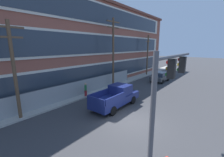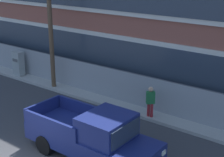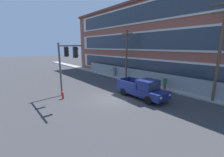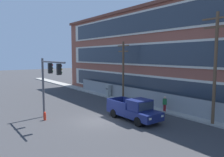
{
  "view_description": "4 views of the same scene",
  "coord_description": "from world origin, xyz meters",
  "px_view_note": "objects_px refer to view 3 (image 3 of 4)",
  "views": [
    {
      "loc": [
        -9.29,
        -5.3,
        5.74
      ],
      "look_at": [
        2.96,
        4.33,
        2.35
      ],
      "focal_mm": 24.0,
      "sensor_mm": 36.0,
      "label": 1
    },
    {
      "loc": [
        9.42,
        -6.01,
        7.32
      ],
      "look_at": [
        0.94,
        5.06,
        2.52
      ],
      "focal_mm": 55.0,
      "sensor_mm": 36.0,
      "label": 2
    },
    {
      "loc": [
        11.26,
        -8.81,
        5.23
      ],
      "look_at": [
        -1.74,
        1.68,
        1.62
      ],
      "focal_mm": 24.0,
      "sensor_mm": 36.0,
      "label": 3
    },
    {
      "loc": [
        16.01,
        -10.24,
        5.79
      ],
      "look_at": [
        -0.06,
        1.71,
        3.72
      ],
      "focal_mm": 35.0,
      "sensor_mm": 36.0,
      "label": 4
    }
  ],
  "objects_px": {
    "utility_pole_midblock": "(220,47)",
    "fire_hydrant": "(63,95)",
    "pedestrian_near_cabinet": "(165,82)",
    "traffic_signal_mast": "(65,60)",
    "electrical_cabinet": "(113,72)",
    "pickup_truck_navy": "(142,89)",
    "utility_pole_near_corner": "(127,53)"
  },
  "relations": [
    {
      "from": "utility_pole_midblock",
      "to": "fire_hydrant",
      "type": "relative_size",
      "value": 11.92
    },
    {
      "from": "pedestrian_near_cabinet",
      "to": "traffic_signal_mast",
      "type": "bearing_deg",
      "value": -113.16
    },
    {
      "from": "traffic_signal_mast",
      "to": "fire_hydrant",
      "type": "relative_size",
      "value": 7.16
    },
    {
      "from": "fire_hydrant",
      "to": "electrical_cabinet",
      "type": "bearing_deg",
      "value": 116.42
    },
    {
      "from": "utility_pole_midblock",
      "to": "pedestrian_near_cabinet",
      "type": "bearing_deg",
      "value": 179.85
    },
    {
      "from": "traffic_signal_mast",
      "to": "pickup_truck_navy",
      "type": "xyz_separation_m",
      "value": [
        4.54,
        6.13,
        -3.0
      ]
    },
    {
      "from": "pickup_truck_navy",
      "to": "utility_pole_midblock",
      "type": "height_order",
      "value": "utility_pole_midblock"
    },
    {
      "from": "electrical_cabinet",
      "to": "pedestrian_near_cabinet",
      "type": "height_order",
      "value": "electrical_cabinet"
    },
    {
      "from": "pickup_truck_navy",
      "to": "utility_pole_midblock",
      "type": "xyz_separation_m",
      "value": [
        5.02,
        4.26,
        4.19
      ]
    },
    {
      "from": "pickup_truck_navy",
      "to": "fire_hydrant",
      "type": "relative_size",
      "value": 7.13
    },
    {
      "from": "traffic_signal_mast",
      "to": "utility_pole_near_corner",
      "type": "height_order",
      "value": "utility_pole_near_corner"
    },
    {
      "from": "pickup_truck_navy",
      "to": "traffic_signal_mast",
      "type": "bearing_deg",
      "value": -126.52
    },
    {
      "from": "traffic_signal_mast",
      "to": "electrical_cabinet",
      "type": "xyz_separation_m",
      "value": [
        -5.74,
        10.62,
        -3.08
      ]
    },
    {
      "from": "utility_pole_near_corner",
      "to": "pedestrian_near_cabinet",
      "type": "height_order",
      "value": "utility_pole_near_corner"
    },
    {
      "from": "utility_pole_midblock",
      "to": "electrical_cabinet",
      "type": "height_order",
      "value": "utility_pole_midblock"
    },
    {
      "from": "pickup_truck_navy",
      "to": "utility_pole_midblock",
      "type": "bearing_deg",
      "value": 40.35
    },
    {
      "from": "pedestrian_near_cabinet",
      "to": "fire_hydrant",
      "type": "distance_m",
      "value": 11.77
    },
    {
      "from": "pedestrian_near_cabinet",
      "to": "fire_hydrant",
      "type": "relative_size",
      "value": 2.17
    },
    {
      "from": "utility_pole_near_corner",
      "to": "utility_pole_midblock",
      "type": "relative_size",
      "value": 0.81
    },
    {
      "from": "traffic_signal_mast",
      "to": "electrical_cabinet",
      "type": "height_order",
      "value": "traffic_signal_mast"
    },
    {
      "from": "pickup_truck_navy",
      "to": "utility_pole_near_corner",
      "type": "xyz_separation_m",
      "value": [
        -6.9,
        4.4,
        3.21
      ]
    },
    {
      "from": "utility_pole_midblock",
      "to": "utility_pole_near_corner",
      "type": "bearing_deg",
      "value": 179.35
    },
    {
      "from": "utility_pole_near_corner",
      "to": "electrical_cabinet",
      "type": "relative_size",
      "value": 4.32
    },
    {
      "from": "pedestrian_near_cabinet",
      "to": "fire_hydrant",
      "type": "height_order",
      "value": "pedestrian_near_cabinet"
    },
    {
      "from": "utility_pole_midblock",
      "to": "pedestrian_near_cabinet",
      "type": "distance_m",
      "value": 6.59
    },
    {
      "from": "pickup_truck_navy",
      "to": "electrical_cabinet",
      "type": "height_order",
      "value": "pickup_truck_navy"
    },
    {
      "from": "traffic_signal_mast",
      "to": "utility_pole_near_corner",
      "type": "distance_m",
      "value": 10.79
    },
    {
      "from": "electrical_cabinet",
      "to": "utility_pole_near_corner",
      "type": "bearing_deg",
      "value": -1.61
    },
    {
      "from": "pickup_truck_navy",
      "to": "fire_hydrant",
      "type": "distance_m",
      "value": 8.1
    },
    {
      "from": "pedestrian_near_cabinet",
      "to": "electrical_cabinet",
      "type": "bearing_deg",
      "value": 178.78
    },
    {
      "from": "utility_pole_near_corner",
      "to": "fire_hydrant",
      "type": "distance_m",
      "value": 11.71
    },
    {
      "from": "electrical_cabinet",
      "to": "fire_hydrant",
      "type": "height_order",
      "value": "electrical_cabinet"
    }
  ]
}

